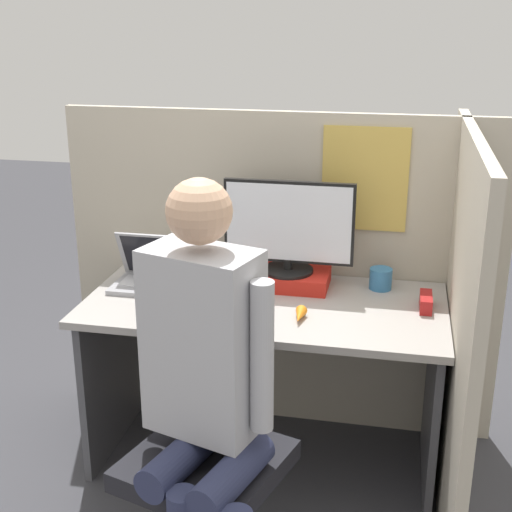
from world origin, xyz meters
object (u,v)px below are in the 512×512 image
object	(u,v)px
coffee_mug	(381,279)
carrot_toy	(300,315)
stapler	(426,302)
person	(204,374)
office_chair	(205,428)
laptop	(156,276)
paper_box	(288,278)
monitor	(289,227)

from	to	relation	value
coffee_mug	carrot_toy	bearing A→B (deg)	-125.92
stapler	person	xyz separation A→B (m)	(-0.67, -0.79, 0.03)
stapler	coffee_mug	xyz separation A→B (m)	(-0.18, 0.18, 0.02)
stapler	office_chair	world-z (taller)	office_chair
laptop	person	xyz separation A→B (m)	(0.43, -0.80, 0.02)
paper_box	laptop	distance (m)	0.55
monitor	person	distance (m)	0.95
coffee_mug	monitor	bearing A→B (deg)	-173.87
laptop	paper_box	bearing A→B (deg)	12.89
laptop	coffee_mug	world-z (taller)	laptop
office_chair	laptop	bearing A→B (deg)	120.68
monitor	coffee_mug	bearing A→B (deg)	6.13
stapler	carrot_toy	xyz separation A→B (m)	(-0.46, -0.21, -0.01)
stapler	office_chair	size ratio (longest dim) A/B	0.15
monitor	laptop	distance (m)	0.59
monitor	person	bearing A→B (deg)	-96.53
monitor	person	world-z (taller)	person
carrot_toy	paper_box	bearing A→B (deg)	106.41
stapler	person	distance (m)	1.03
paper_box	monitor	bearing A→B (deg)	90.00
paper_box	coffee_mug	xyz separation A→B (m)	(0.38, 0.04, 0.01)
paper_box	person	xyz separation A→B (m)	(-0.11, -0.92, 0.03)
office_chair	person	xyz separation A→B (m)	(0.05, -0.15, 0.29)
paper_box	office_chair	xyz separation A→B (m)	(-0.15, -0.77, -0.26)
laptop	monitor	bearing A→B (deg)	13.18
laptop	carrot_toy	size ratio (longest dim) A/B	2.68
office_chair	paper_box	bearing A→B (deg)	78.86
paper_box	person	distance (m)	0.93
paper_box	carrot_toy	bearing A→B (deg)	-73.59
carrot_toy	person	world-z (taller)	person
person	carrot_toy	bearing A→B (deg)	70.27
person	office_chair	bearing A→B (deg)	107.26
office_chair	person	size ratio (longest dim) A/B	0.71
laptop	stapler	bearing A→B (deg)	-0.55
paper_box	monitor	xyz separation A→B (m)	(-0.00, 0.00, 0.22)
person	laptop	bearing A→B (deg)	118.39
paper_box	person	bearing A→B (deg)	-96.55
laptop	office_chair	bearing A→B (deg)	-59.32
laptop	office_chair	distance (m)	0.80
carrot_toy	office_chair	world-z (taller)	office_chair
paper_box	office_chair	distance (m)	0.83
monitor	stapler	world-z (taller)	monitor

